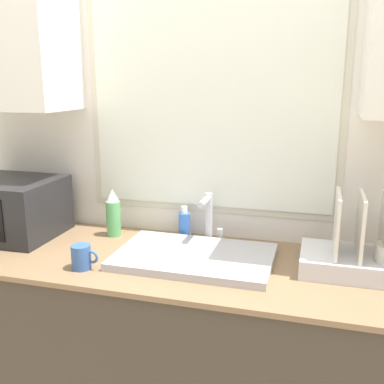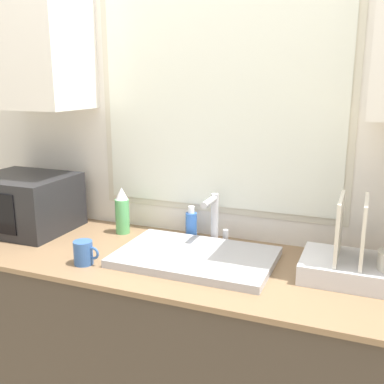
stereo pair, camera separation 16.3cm
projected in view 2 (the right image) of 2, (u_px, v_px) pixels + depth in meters
The scene contains 9 objects.
countertop at pixel (191, 364), 1.84m from camera, with size 2.23×0.64×0.91m.
wall_back at pixel (218, 127), 1.88m from camera, with size 6.00×0.38×2.60m.
sink_basin at pixel (195, 257), 1.72m from camera, with size 0.60×0.39×0.03m.
faucet at pixel (214, 215), 1.88m from camera, with size 0.08×0.15×0.21m.
microwave at pixel (25, 203), 2.06m from camera, with size 0.42×0.36×0.25m.
dish_rack at pixel (364, 263), 1.54m from camera, with size 0.40×0.26×0.29m.
spray_bottle at pixel (122, 211), 2.02m from camera, with size 0.06×0.06×0.21m.
soap_bottle at pixel (191, 224), 1.97m from camera, with size 0.05×0.05×0.14m.
mug_near_sink at pixel (84, 253), 1.68m from camera, with size 0.10×0.07×0.09m.
Camera 2 is at (0.60, -1.19, 1.58)m, focal length 42.00 mm.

